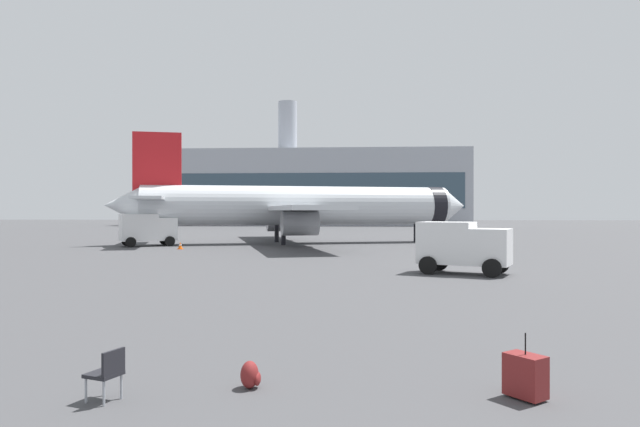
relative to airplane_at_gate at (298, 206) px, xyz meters
name	(u,v)px	position (x,y,z in m)	size (l,w,h in m)	color
airplane_at_gate	(298,206)	(0.00, 0.00, 0.00)	(35.22, 32.10, 10.50)	silver
service_truck	(147,228)	(-13.06, -5.30, -2.05)	(5.25, 4.37, 2.90)	white
cargo_van	(463,245)	(11.05, -26.07, -2.21)	(4.83, 3.72, 2.60)	white
safety_cone_near	(448,241)	(14.23, -2.05, -3.26)	(0.44, 0.44, 0.80)	#F2590C
safety_cone_mid	(180,246)	(-8.83, -9.06, -3.35)	(0.44, 0.44, 0.62)	#F2590C
rolling_suitcase	(525,375)	(8.56, -44.86, -3.27)	(0.71, 0.75, 1.10)	maroon
traveller_backpack	(250,375)	(3.88, -44.61, -3.42)	(0.36, 0.40, 0.48)	maroon
gate_chair	(107,371)	(1.66, -45.45, -3.16)	(0.61, 0.61, 0.86)	black
terminal_building	(310,188)	(-5.31, 76.32, 4.96)	(71.61, 21.11, 28.98)	#9EA3AD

